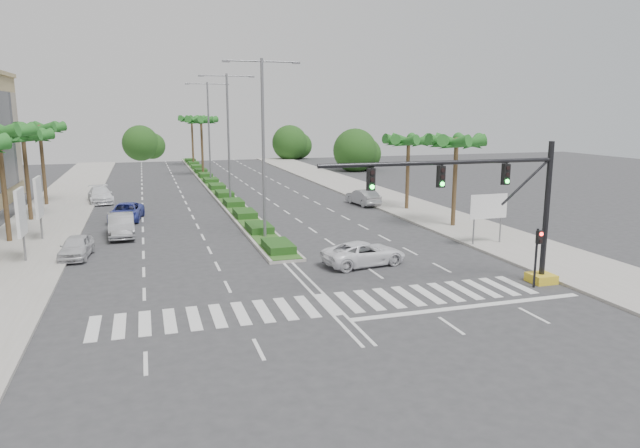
# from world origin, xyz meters

# --- Properties ---
(ground) EXTENTS (160.00, 160.00, 0.00)m
(ground) POSITION_xyz_m (0.00, 0.00, 0.00)
(ground) COLOR #333335
(ground) RESTS_ON ground
(footpath_right) EXTENTS (6.00, 120.00, 0.15)m
(footpath_right) POSITION_xyz_m (15.20, 20.00, 0.07)
(footpath_right) COLOR gray
(footpath_right) RESTS_ON ground
(footpath_left) EXTENTS (6.00, 120.00, 0.15)m
(footpath_left) POSITION_xyz_m (-15.20, 20.00, 0.07)
(footpath_left) COLOR gray
(footpath_left) RESTS_ON ground
(median) EXTENTS (2.20, 75.00, 0.20)m
(median) POSITION_xyz_m (0.00, 45.00, 0.10)
(median) COLOR gray
(median) RESTS_ON ground
(median_grass) EXTENTS (1.80, 75.00, 0.04)m
(median_grass) POSITION_xyz_m (0.00, 45.00, 0.22)
(median_grass) COLOR #31561D
(median_grass) RESTS_ON median
(signal_gantry) EXTENTS (12.60, 1.20, 7.20)m
(signal_gantry) POSITION_xyz_m (9.27, -0.00, 3.46)
(signal_gantry) COLOR gold
(signal_gantry) RESTS_ON ground
(pedestrian_signal) EXTENTS (0.28, 0.36, 3.00)m
(pedestrian_signal) POSITION_xyz_m (10.60, -0.68, 2.04)
(pedestrian_signal) COLOR black
(pedestrian_signal) RESTS_ON ground
(direction_sign) EXTENTS (2.70, 0.11, 3.40)m
(direction_sign) POSITION_xyz_m (13.50, 7.99, 2.45)
(direction_sign) COLOR slate
(direction_sign) RESTS_ON ground
(billboard_near) EXTENTS (0.18, 2.10, 4.35)m
(billboard_near) POSITION_xyz_m (-14.50, 12.00, 2.96)
(billboard_near) COLOR slate
(billboard_near) RESTS_ON ground
(billboard_far) EXTENTS (0.18, 2.10, 4.35)m
(billboard_far) POSITION_xyz_m (-14.50, 18.00, 2.96)
(billboard_far) COLOR slate
(billboard_far) RESTS_ON ground
(palm_left_far) EXTENTS (4.57, 4.68, 7.35)m
(palm_left_far) POSITION_xyz_m (-16.50, 26.00, 6.50)
(palm_left_far) COLOR brown
(palm_left_far) RESTS_ON ground
(palm_left_end) EXTENTS (4.57, 4.68, 7.75)m
(palm_left_end) POSITION_xyz_m (-16.50, 34.00, 6.88)
(palm_left_end) COLOR brown
(palm_left_end) RESTS_ON ground
(palm_right_near) EXTENTS (4.57, 4.68, 7.05)m
(palm_right_near) POSITION_xyz_m (14.50, 14.00, 6.20)
(palm_right_near) COLOR brown
(palm_right_near) RESTS_ON ground
(palm_right_far) EXTENTS (4.57, 4.68, 6.75)m
(palm_right_far) POSITION_xyz_m (14.50, 22.00, 5.91)
(palm_right_far) COLOR brown
(palm_right_far) RESTS_ON ground
(palm_median_a) EXTENTS (4.57, 4.68, 8.05)m
(palm_median_a) POSITION_xyz_m (0.00, 55.00, 7.17)
(palm_median_a) COLOR brown
(palm_median_a) RESTS_ON ground
(palm_median_b) EXTENTS (4.57, 4.68, 8.05)m
(palm_median_b) POSITION_xyz_m (0.00, 70.00, 7.17)
(palm_median_b) COLOR brown
(palm_median_b) RESTS_ON ground
(streetlight_near) EXTENTS (5.10, 0.25, 12.00)m
(streetlight_near) POSITION_xyz_m (0.00, 14.00, 6.81)
(streetlight_near) COLOR slate
(streetlight_near) RESTS_ON ground
(streetlight_mid) EXTENTS (5.10, 0.25, 12.00)m
(streetlight_mid) POSITION_xyz_m (0.00, 30.00, 6.81)
(streetlight_mid) COLOR slate
(streetlight_mid) RESTS_ON ground
(streetlight_far) EXTENTS (5.10, 0.25, 12.00)m
(streetlight_far) POSITION_xyz_m (0.00, 46.00, 6.81)
(streetlight_far) COLOR slate
(streetlight_far) RESTS_ON ground
(car_parked_a) EXTENTS (2.01, 4.11, 1.35)m
(car_parked_a) POSITION_xyz_m (-11.80, 12.44, 0.67)
(car_parked_a) COLOR silver
(car_parked_a) RESTS_ON ground
(car_parked_b) EXTENTS (1.93, 4.97, 1.61)m
(car_parked_b) POSITION_xyz_m (-9.41, 17.88, 0.81)
(car_parked_b) COLOR #A1A1A5
(car_parked_b) RESTS_ON ground
(car_parked_c) EXTENTS (2.97, 5.30, 1.40)m
(car_parked_c) POSITION_xyz_m (-9.23, 24.09, 0.70)
(car_parked_c) COLOR #333E9C
(car_parked_c) RESTS_ON ground
(car_parked_d) EXTENTS (2.80, 5.42, 1.50)m
(car_parked_d) POSITION_xyz_m (-11.80, 34.44, 0.75)
(car_parked_d) COLOR white
(car_parked_d) RESTS_ON ground
(car_crossing) EXTENTS (5.16, 2.97, 1.35)m
(car_crossing) POSITION_xyz_m (4.06, 5.86, 0.68)
(car_crossing) COLOR white
(car_crossing) RESTS_ON ground
(car_right) EXTENTS (2.06, 4.62, 1.47)m
(car_right) POSITION_xyz_m (11.80, 25.73, 0.74)
(car_right) COLOR #A9A8AD
(car_right) RESTS_ON ground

